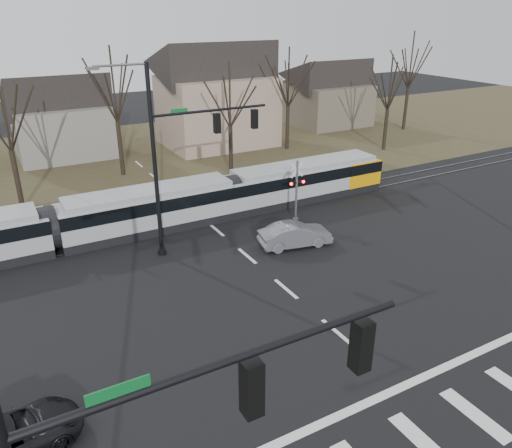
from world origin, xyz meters
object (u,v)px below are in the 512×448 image
suv (10,437)px  sedan (295,235)px  tram (148,208)px  rail_crossing_signal (296,193)px

suv → sedan: bearing=-71.1°
tram → rail_crossing_signal: rail_crossing_signal is taller
tram → rail_crossing_signal: bearing=-20.6°
tram → sedan: (6.54, -6.18, -0.75)m
sedan → tram: bearing=57.6°
suv → rail_crossing_signal: bearing=-66.2°
tram → suv: 16.73m
tram → rail_crossing_signal: size_ratio=8.68×
sedan → suv: size_ratio=0.96×
suv → rail_crossing_signal: size_ratio=1.13×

